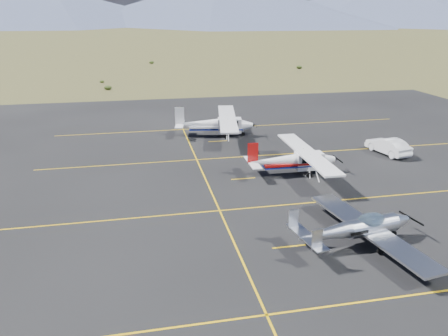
{
  "coord_description": "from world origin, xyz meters",
  "views": [
    {
      "loc": [
        -11.04,
        -24.32,
        12.72
      ],
      "look_at": [
        -4.89,
        5.97,
        1.6
      ],
      "focal_mm": 35.0,
      "sensor_mm": 36.0,
      "label": 1
    }
  ],
  "objects_px": {
    "aircraft_cessna": "(294,160)",
    "sedan": "(388,146)",
    "aircraft_plain": "(216,124)",
    "aircraft_low_wing": "(359,228)"
  },
  "relations": [
    {
      "from": "aircraft_low_wing",
      "to": "aircraft_cessna",
      "type": "distance_m",
      "value": 11.8
    },
    {
      "from": "aircraft_plain",
      "to": "sedan",
      "type": "height_order",
      "value": "aircraft_plain"
    },
    {
      "from": "aircraft_plain",
      "to": "sedan",
      "type": "bearing_deg",
      "value": -22.44
    },
    {
      "from": "sedan",
      "to": "aircraft_plain",
      "type": "bearing_deg",
      "value": -43.32
    },
    {
      "from": "aircraft_plain",
      "to": "aircraft_low_wing",
      "type": "bearing_deg",
      "value": -71.44
    },
    {
      "from": "aircraft_cessna",
      "to": "aircraft_low_wing",
      "type": "bearing_deg",
      "value": -90.65
    },
    {
      "from": "aircraft_low_wing",
      "to": "aircraft_cessna",
      "type": "bearing_deg",
      "value": 79.47
    },
    {
      "from": "aircraft_cessna",
      "to": "sedan",
      "type": "bearing_deg",
      "value": 18.85
    },
    {
      "from": "aircraft_low_wing",
      "to": "aircraft_plain",
      "type": "bearing_deg",
      "value": 89.96
    },
    {
      "from": "aircraft_low_wing",
      "to": "sedan",
      "type": "relative_size",
      "value": 2.21
    }
  ]
}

